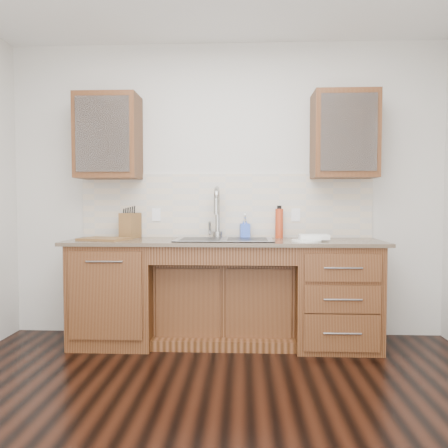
{
  "coord_description": "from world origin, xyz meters",
  "views": [
    {
      "loc": [
        0.16,
        -2.33,
        1.23
      ],
      "look_at": [
        0.0,
        1.4,
        1.05
      ],
      "focal_mm": 35.0,
      "sensor_mm": 36.0,
      "label": 1
    }
  ],
  "objects_px": {
    "water_bottle": "(279,223)",
    "cutting_board": "(105,239)",
    "plate": "(306,241)",
    "soap_bottle": "(245,227)",
    "knife_block": "(130,225)"
  },
  "relations": [
    {
      "from": "cutting_board",
      "to": "soap_bottle",
      "type": "bearing_deg",
      "value": 12.71
    },
    {
      "from": "water_bottle",
      "to": "knife_block",
      "type": "xyz_separation_m",
      "value": [
        -1.36,
        -0.03,
        -0.02
      ]
    },
    {
      "from": "soap_bottle",
      "to": "knife_block",
      "type": "height_order",
      "value": "knife_block"
    },
    {
      "from": "soap_bottle",
      "to": "water_bottle",
      "type": "xyz_separation_m",
      "value": [
        0.31,
        -0.01,
        0.04
      ]
    },
    {
      "from": "water_bottle",
      "to": "cutting_board",
      "type": "bearing_deg",
      "value": -170.16
    },
    {
      "from": "soap_bottle",
      "to": "knife_block",
      "type": "bearing_deg",
      "value": 175.39
    },
    {
      "from": "soap_bottle",
      "to": "water_bottle",
      "type": "bearing_deg",
      "value": -8.32
    },
    {
      "from": "soap_bottle",
      "to": "cutting_board",
      "type": "bearing_deg",
      "value": -173.89
    },
    {
      "from": "plate",
      "to": "soap_bottle",
      "type": "bearing_deg",
      "value": 145.37
    },
    {
      "from": "water_bottle",
      "to": "soap_bottle",
      "type": "bearing_deg",
      "value": 178.28
    },
    {
      "from": "water_bottle",
      "to": "knife_block",
      "type": "relative_size",
      "value": 1.16
    },
    {
      "from": "water_bottle",
      "to": "cutting_board",
      "type": "relative_size",
      "value": 0.67
    },
    {
      "from": "soap_bottle",
      "to": "water_bottle",
      "type": "height_order",
      "value": "water_bottle"
    },
    {
      "from": "water_bottle",
      "to": "plate",
      "type": "bearing_deg",
      "value": -59.95
    },
    {
      "from": "cutting_board",
      "to": "plate",
      "type": "bearing_deg",
      "value": -2.57
    }
  ]
}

